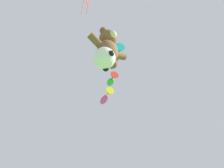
# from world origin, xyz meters

# --- Properties ---
(teddy_bear_kite) EXTENTS (2.44, 1.07, 2.47)m
(teddy_bear_kite) POSITION_xyz_m (0.53, 3.56, 9.46)
(teddy_bear_kite) COLOR brown
(soccer_ball_kite) EXTENTS (1.13, 1.12, 1.04)m
(soccer_ball_kite) POSITION_xyz_m (0.12, 3.28, 8.16)
(soccer_ball_kite) COLOR white
(fish_kite_crimson) EXTENTS (1.36, 1.98, 0.78)m
(fish_kite_crimson) POSITION_xyz_m (3.27, 5.93, 12.72)
(fish_kite_crimson) COLOR red
(fish_kite_emerald) EXTENTS (1.10, 1.58, 0.70)m
(fish_kite_emerald) POSITION_xyz_m (4.77, 8.17, 12.57)
(fish_kite_emerald) COLOR green
(fish_kite_magenta) EXTENTS (1.34, 2.34, 0.73)m
(fish_kite_magenta) POSITION_xyz_m (5.88, 10.26, 12.52)
(fish_kite_magenta) COLOR #E53F9E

